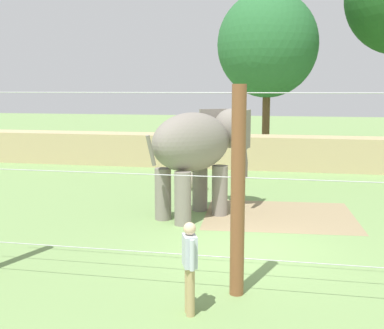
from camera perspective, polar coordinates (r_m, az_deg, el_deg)
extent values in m
plane|color=#759956|center=(12.69, 6.09, -9.48)|extent=(120.00, 120.00, 0.00)
cube|color=#937F5B|center=(15.97, 9.93, -5.73)|extent=(4.88, 4.23, 0.01)
cube|color=tan|center=(25.00, 8.91, 1.39)|extent=(36.00, 1.80, 1.61)
cylinder|color=gray|center=(16.23, 0.91, -2.54)|extent=(0.49, 0.49, 1.57)
cylinder|color=gray|center=(15.65, 3.18, -2.97)|extent=(0.49, 0.49, 1.57)
cylinder|color=gray|center=(15.14, -3.33, -3.38)|extent=(0.49, 0.49, 1.57)
cylinder|color=gray|center=(14.52, -1.05, -3.89)|extent=(0.49, 0.49, 1.57)
ellipsoid|color=gray|center=(15.12, -0.02, 2.57)|extent=(2.92, 3.30, 1.80)
ellipsoid|color=gray|center=(16.43, 4.50, 4.14)|extent=(1.64, 1.61, 1.30)
cube|color=gray|center=(16.80, 2.50, 4.25)|extent=(0.92, 0.62, 1.23)
cube|color=gray|center=(15.92, 6.09, 3.97)|extent=(0.26, 1.02, 1.23)
cylinder|color=gray|center=(16.85, 5.55, 2.65)|extent=(0.60, 0.66, 0.70)
cylinder|color=gray|center=(17.01, 5.82, 1.03)|extent=(0.46, 0.49, 0.66)
cylinder|color=gray|center=(17.15, 5.98, -0.47)|extent=(0.32, 0.32, 0.62)
cylinder|color=gray|center=(14.04, -4.72, 1.60)|extent=(0.28, 0.35, 0.90)
sphere|color=gray|center=(19.53, 0.57, -1.84)|extent=(0.75, 0.75, 0.75)
cylinder|color=brown|center=(9.44, 5.26, -3.17)|extent=(0.27, 0.27, 4.03)
cylinder|color=#B7B7BC|center=(9.80, 4.57, -10.55)|extent=(11.92, 0.02, 0.02)
cylinder|color=#B7B7BC|center=(9.40, 4.68, -1.47)|extent=(11.92, 0.02, 0.02)
cylinder|color=#B7B7BC|center=(9.25, 4.80, 8.15)|extent=(11.92, 0.02, 0.02)
cylinder|color=tan|center=(8.97, -0.17, -14.34)|extent=(0.15, 0.15, 0.88)
cylinder|color=tan|center=(9.12, -0.35, -13.95)|extent=(0.15, 0.15, 0.88)
cube|color=silver|center=(8.79, -0.26, -9.82)|extent=(0.34, 0.42, 0.56)
sphere|color=beige|center=(8.67, -0.27, -7.31)|extent=(0.22, 0.22, 0.22)
cylinder|color=silver|center=(8.57, 0.02, -10.32)|extent=(0.12, 0.12, 0.54)
cylinder|color=silver|center=(9.02, -0.53, -9.34)|extent=(0.12, 0.12, 0.54)
cube|color=black|center=(9.09, -1.06, -10.65)|extent=(0.04, 0.07, 0.14)
cylinder|color=brown|center=(29.47, 8.42, 4.80)|extent=(0.44, 0.44, 3.97)
ellipsoid|color=#286633|center=(29.51, 8.62, 13.39)|extent=(5.71, 5.71, 6.00)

